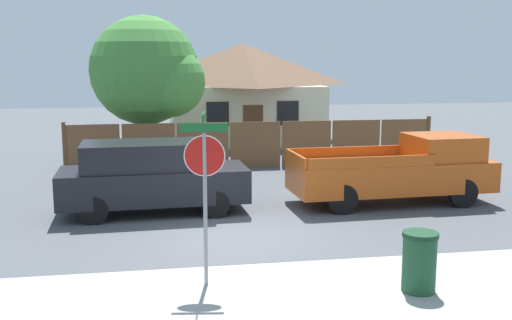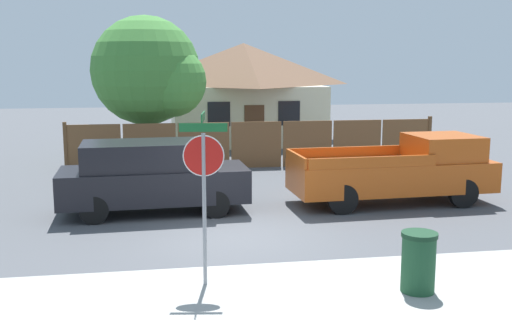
{
  "view_description": "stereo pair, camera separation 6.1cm",
  "coord_description": "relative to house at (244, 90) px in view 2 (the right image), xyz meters",
  "views": [
    {
      "loc": [
        -1.67,
        -13.08,
        3.93
      ],
      "look_at": [
        0.7,
        0.83,
        1.6
      ],
      "focal_mm": 42.0,
      "sensor_mm": 36.0,
      "label": 1
    },
    {
      "loc": [
        -1.61,
        -13.09,
        3.93
      ],
      "look_at": [
        0.7,
        0.83,
        1.6
      ],
      "focal_mm": 42.0,
      "sensor_mm": 36.0,
      "label": 2
    }
  ],
  "objects": [
    {
      "name": "orange_pickup",
      "position": [
        2.34,
        -14.17,
        -1.58
      ],
      "size": [
        5.64,
        2.19,
        1.89
      ],
      "rotation": [
        0.0,
        0.0,
        0.04
      ],
      "color": "#B74C14",
      "rests_on": "ground"
    },
    {
      "name": "ground_plane",
      "position": [
        -2.7,
        -16.6,
        -2.5
      ],
      "size": [
        80.0,
        80.0,
        0.0
      ],
      "primitive_type": "plane",
      "color": "#4C4F54"
    },
    {
      "name": "stop_sign",
      "position": [
        -3.53,
        -19.51,
        -0.44
      ],
      "size": [
        0.82,
        0.74,
        3.07
      ],
      "rotation": [
        0.0,
        0.0,
        -0.15
      ],
      "color": "gray",
      "rests_on": "ground"
    },
    {
      "name": "sidewalk_strip",
      "position": [
        -2.7,
        -20.2,
        -2.5
      ],
      "size": [
        36.0,
        3.2,
        0.01
      ],
      "color": "#A3A39E",
      "rests_on": "ground"
    },
    {
      "name": "house",
      "position": [
        0.0,
        0.0,
        0.0
      ],
      "size": [
        7.64,
        7.11,
        4.82
      ],
      "color": "beige",
      "rests_on": "ground"
    },
    {
      "name": "red_suv",
      "position": [
        -4.45,
        -14.18,
        -1.49
      ],
      "size": [
        4.89,
        2.05,
        1.89
      ],
      "rotation": [
        0.0,
        0.0,
        0.04
      ],
      "color": "black",
      "rests_on": "ground"
    },
    {
      "name": "trash_bin",
      "position": [
        0.05,
        -20.45,
        -1.97
      ],
      "size": [
        0.62,
        0.62,
        1.06
      ],
      "color": "#1E4C2D",
      "rests_on": "ground"
    },
    {
      "name": "wooden_fence",
      "position": [
        -0.67,
        -7.9,
        -1.64
      ],
      "size": [
        13.84,
        0.12,
        1.82
      ],
      "color": "brown",
      "rests_on": "ground"
    },
    {
      "name": "oak_tree",
      "position": [
        -4.49,
        -6.02,
        0.99
      ],
      "size": [
        4.42,
        4.2,
        5.69
      ],
      "color": "brown",
      "rests_on": "ground"
    }
  ]
}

